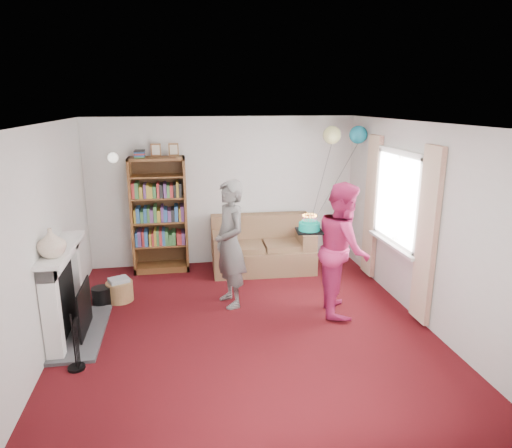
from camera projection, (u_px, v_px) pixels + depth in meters
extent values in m
plane|color=#330709|center=(246.00, 328.00, 5.69)|extent=(5.00, 5.00, 0.00)
cube|color=silver|center=(224.00, 192.00, 7.75)|extent=(4.50, 0.02, 2.50)
cube|color=silver|center=(42.00, 242.00, 5.00)|extent=(0.02, 5.00, 2.50)
cube|color=silver|center=(423.00, 224.00, 5.73)|extent=(0.02, 5.00, 2.50)
cube|color=white|center=(245.00, 123.00, 5.04)|extent=(4.50, 5.00, 0.01)
cube|color=#3F3F42|center=(81.00, 332.00, 5.55)|extent=(0.55, 1.40, 0.04)
cube|color=white|center=(52.00, 315.00, 4.87)|extent=(0.18, 0.14, 1.06)
cube|color=white|center=(73.00, 277.00, 5.92)|extent=(0.18, 0.14, 1.06)
cube|color=white|center=(59.00, 257.00, 5.27)|extent=(0.18, 1.24, 0.16)
cube|color=white|center=(61.00, 249.00, 5.25)|extent=(0.28, 1.35, 0.05)
cube|color=black|center=(62.00, 298.00, 5.40)|extent=(0.10, 0.80, 0.86)
cube|color=black|center=(85.00, 309.00, 5.48)|extent=(0.02, 0.70, 0.60)
cylinder|color=black|center=(74.00, 342.00, 4.75)|extent=(0.18, 0.18, 0.64)
cylinder|color=black|center=(102.00, 296.00, 6.30)|extent=(0.26, 0.26, 0.26)
cube|color=white|center=(402.00, 153.00, 6.08)|extent=(0.08, 1.30, 0.08)
cube|color=white|center=(395.00, 242.00, 6.41)|extent=(0.08, 1.30, 0.08)
cube|color=white|center=(400.00, 198.00, 6.25)|extent=(0.01, 1.15, 1.20)
cube|color=white|center=(392.00, 244.00, 6.41)|extent=(0.14, 1.32, 0.04)
cube|color=beige|center=(427.00, 237.00, 5.54)|extent=(0.07, 0.38, 2.20)
cube|color=beige|center=(372.00, 207.00, 7.10)|extent=(0.07, 0.38, 2.20)
cylinder|color=gold|center=(114.00, 156.00, 7.24)|extent=(0.04, 0.12, 0.04)
sphere|color=white|center=(113.00, 158.00, 7.16)|extent=(0.16, 0.16, 0.16)
cube|color=#472B14|center=(160.00, 212.00, 7.61)|extent=(0.89, 0.04, 1.88)
cube|color=brown|center=(132.00, 216.00, 7.36)|extent=(0.04, 0.42, 1.88)
cube|color=brown|center=(186.00, 214.00, 7.50)|extent=(0.04, 0.42, 1.88)
cube|color=brown|center=(156.00, 159.00, 7.19)|extent=(0.89, 0.42, 0.04)
cube|color=brown|center=(162.00, 267.00, 7.66)|extent=(0.89, 0.42, 0.10)
cube|color=brown|center=(161.00, 244.00, 7.56)|extent=(0.81, 0.38, 0.03)
cube|color=brown|center=(160.00, 221.00, 7.45)|extent=(0.81, 0.38, 0.02)
cube|color=brown|center=(158.00, 197.00, 7.35)|extent=(0.81, 0.38, 0.02)
cube|color=brown|center=(157.00, 176.00, 7.26)|extent=(0.81, 0.38, 0.02)
cube|color=maroon|center=(140.00, 154.00, 7.11)|extent=(0.16, 0.22, 0.12)
cube|color=brown|center=(156.00, 150.00, 7.20)|extent=(0.16, 0.02, 0.20)
cube|color=brown|center=(174.00, 150.00, 7.24)|extent=(0.16, 0.02, 0.20)
cube|color=brown|center=(263.00, 258.00, 7.64)|extent=(1.66, 0.88, 0.39)
cube|color=brown|center=(260.00, 233.00, 7.85)|extent=(1.66, 0.24, 0.68)
cube|color=brown|center=(220.00, 249.00, 7.47)|extent=(0.24, 0.83, 0.54)
cube|color=brown|center=(304.00, 245.00, 7.70)|extent=(0.24, 0.83, 0.54)
cube|color=brown|center=(242.00, 248.00, 7.44)|extent=(0.70, 0.58, 0.12)
cube|color=brown|center=(286.00, 246.00, 7.56)|extent=(0.70, 0.58, 0.12)
cylinder|color=#A8804E|center=(120.00, 291.00, 6.45)|extent=(0.37, 0.37, 0.28)
cube|color=beige|center=(119.00, 280.00, 6.41)|extent=(0.26, 0.20, 0.06)
imported|color=black|center=(230.00, 244.00, 6.15)|extent=(0.58, 0.73, 1.75)
imported|color=#BA255D|center=(343.00, 249.00, 5.96)|extent=(0.83, 0.97, 1.75)
cube|color=black|center=(309.00, 231.00, 5.87)|extent=(0.33, 0.33, 0.02)
cylinder|color=#0EA98E|center=(309.00, 226.00, 5.86)|extent=(0.27, 0.27, 0.10)
cylinder|color=#0EA98E|center=(309.00, 222.00, 5.84)|extent=(0.20, 0.20, 0.04)
cylinder|color=#DA60A5|center=(316.00, 219.00, 5.85)|extent=(0.01, 0.01, 0.09)
sphere|color=orange|center=(316.00, 215.00, 5.83)|extent=(0.02, 0.02, 0.02)
cylinder|color=#DA60A5|center=(314.00, 218.00, 5.88)|extent=(0.01, 0.01, 0.09)
sphere|color=orange|center=(314.00, 215.00, 5.86)|extent=(0.02, 0.02, 0.02)
cylinder|color=#DA60A5|center=(312.00, 218.00, 5.90)|extent=(0.01, 0.01, 0.09)
sphere|color=orange|center=(312.00, 214.00, 5.89)|extent=(0.02, 0.02, 0.02)
cylinder|color=#DA60A5|center=(309.00, 218.00, 5.91)|extent=(0.01, 0.01, 0.09)
sphere|color=orange|center=(309.00, 214.00, 5.90)|extent=(0.02, 0.02, 0.02)
cylinder|color=#DA60A5|center=(306.00, 218.00, 5.90)|extent=(0.01, 0.01, 0.09)
sphere|color=orange|center=(307.00, 214.00, 5.89)|extent=(0.02, 0.02, 0.02)
cylinder|color=#DA60A5|center=(304.00, 218.00, 5.88)|extent=(0.01, 0.01, 0.09)
sphere|color=orange|center=(304.00, 214.00, 5.87)|extent=(0.02, 0.02, 0.02)
cylinder|color=#DA60A5|center=(303.00, 219.00, 5.85)|extent=(0.01, 0.01, 0.09)
sphere|color=orange|center=(303.00, 215.00, 5.84)|extent=(0.02, 0.02, 0.02)
cylinder|color=#DA60A5|center=(303.00, 220.00, 5.82)|extent=(0.01, 0.01, 0.09)
sphere|color=orange|center=(303.00, 216.00, 5.81)|extent=(0.02, 0.02, 0.02)
cylinder|color=#DA60A5|center=(305.00, 220.00, 5.79)|extent=(0.01, 0.01, 0.09)
sphere|color=orange|center=(305.00, 216.00, 5.77)|extent=(0.02, 0.02, 0.02)
cylinder|color=#DA60A5|center=(307.00, 221.00, 5.76)|extent=(0.01, 0.01, 0.09)
sphere|color=orange|center=(307.00, 217.00, 5.75)|extent=(0.02, 0.02, 0.02)
cylinder|color=#DA60A5|center=(310.00, 221.00, 5.75)|extent=(0.01, 0.01, 0.09)
sphere|color=orange|center=(310.00, 217.00, 5.74)|extent=(0.02, 0.02, 0.02)
cylinder|color=#DA60A5|center=(313.00, 221.00, 5.76)|extent=(0.01, 0.01, 0.09)
sphere|color=orange|center=(313.00, 217.00, 5.75)|extent=(0.02, 0.02, 0.02)
cylinder|color=#DA60A5|center=(315.00, 220.00, 5.78)|extent=(0.01, 0.01, 0.09)
sphere|color=orange|center=(315.00, 217.00, 5.77)|extent=(0.02, 0.02, 0.02)
cylinder|color=#DA60A5|center=(316.00, 220.00, 5.81)|extent=(0.01, 0.01, 0.09)
sphere|color=orange|center=(316.00, 216.00, 5.80)|extent=(0.02, 0.02, 0.02)
sphere|color=#3F3F3F|center=(308.00, 232.00, 7.44)|extent=(0.02, 0.02, 0.02)
sphere|color=teal|center=(358.00, 135.00, 7.29)|extent=(0.29, 0.29, 0.29)
sphere|color=#D1D884|center=(332.00, 135.00, 7.22)|extent=(0.29, 0.29, 0.29)
imported|color=beige|center=(51.00, 243.00, 4.87)|extent=(0.37, 0.37, 0.31)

